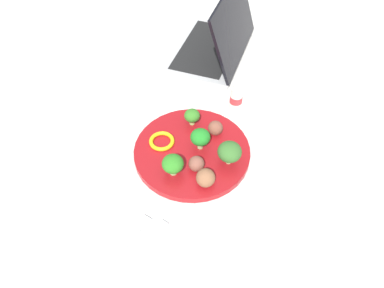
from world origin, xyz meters
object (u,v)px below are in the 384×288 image
(broccoli_floret_front_left, at_px, (192,116))
(fork, at_px, (132,236))
(plate, at_px, (192,152))
(meatball_far_rim, at_px, (196,164))
(meatball_front_left, at_px, (206,178))
(broccoli_floret_back_left, at_px, (173,164))
(meatball_front_right, at_px, (215,128))
(broccoli_floret_mid_right, at_px, (200,137))
(laptop, at_px, (215,43))
(pepper_ring_far_rim, at_px, (162,141))
(yogurt_bottle, at_px, (236,97))
(broccoli_floret_front_right, at_px, (230,152))
(knife, at_px, (145,246))
(napkin, at_px, (136,245))

(broccoli_floret_front_left, height_order, fork, broccoli_floret_front_left)
(plate, distance_m, meatball_far_rim, 0.06)
(broccoli_floret_front_left, distance_m, meatball_front_left, 0.19)
(broccoli_floret_back_left, distance_m, meatball_front_right, 0.16)
(plate, xyz_separation_m, broccoli_floret_mid_right, (0.02, -0.01, 0.04))
(broccoli_floret_mid_right, relative_size, laptop, 0.15)
(broccoli_floret_front_left, distance_m, laptop, 0.33)
(broccoli_floret_front_left, xyz_separation_m, meatball_front_left, (-0.14, -0.12, -0.01))
(broccoli_floret_front_left, relative_size, fork, 0.37)
(meatball_front_right, bearing_deg, broccoli_floret_back_left, 172.30)
(pepper_ring_far_rim, relative_size, yogurt_bottle, 0.78)
(broccoli_floret_front_right, xyz_separation_m, meatball_front_left, (-0.08, 0.02, -0.02))
(meatball_front_right, xyz_separation_m, knife, (-0.33, -0.03, -0.03))
(broccoli_floret_front_right, height_order, knife, broccoli_floret_front_right)
(broccoli_floret_front_right, height_order, fork, broccoli_floret_front_right)
(yogurt_bottle, bearing_deg, broccoli_floret_back_left, 177.02)
(broccoli_floret_front_left, bearing_deg, yogurt_bottle, -25.35)
(broccoli_floret_back_left, bearing_deg, napkin, -170.62)
(meatball_front_left, distance_m, laptop, 0.51)
(meatball_far_rim, relative_size, meatball_front_left, 0.86)
(fork, distance_m, yogurt_bottle, 0.45)
(knife, height_order, yogurt_bottle, yogurt_bottle)
(meatball_front_right, bearing_deg, broccoli_floret_mid_right, 172.19)
(plate, distance_m, broccoli_floret_front_right, 0.10)
(broccoli_floret_mid_right, height_order, knife, broccoli_floret_mid_right)
(broccoli_floret_back_left, distance_m, laptop, 0.49)
(broccoli_floret_front_left, xyz_separation_m, meatball_far_rim, (-0.12, -0.08, -0.01))
(broccoli_floret_back_left, relative_size, napkin, 0.31)
(meatball_front_left, bearing_deg, broccoli_floret_front_left, 40.57)
(meatball_front_right, relative_size, pepper_ring_far_rim, 0.59)
(meatball_front_left, bearing_deg, laptop, 26.89)
(meatball_front_right, bearing_deg, pepper_ring_far_rim, 134.84)
(pepper_ring_far_rim, bearing_deg, meatball_front_right, -45.16)
(broccoli_floret_back_left, relative_size, meatball_front_right, 1.44)
(broccoli_floret_front_left, relative_size, broccoli_floret_mid_right, 0.79)
(napkin, height_order, yogurt_bottle, yogurt_bottle)
(broccoli_floret_back_left, bearing_deg, plate, 0.02)
(broccoli_floret_mid_right, bearing_deg, meatball_front_right, -7.81)
(plate, distance_m, broccoli_floret_mid_right, 0.05)
(fork, relative_size, knife, 0.83)
(broccoli_floret_front_left, bearing_deg, meatball_front_left, -139.43)
(broccoli_floret_front_left, bearing_deg, broccoli_floret_mid_right, -134.86)
(meatball_front_right, height_order, knife, meatball_front_right)
(laptop, bearing_deg, napkin, -164.16)
(meatball_far_rim, xyz_separation_m, knife, (-0.21, -0.01, -0.03))
(knife, bearing_deg, pepper_ring_far_rim, 27.39)
(broccoli_floret_front_left, xyz_separation_m, pepper_ring_far_rim, (-0.09, 0.03, -0.02))
(meatball_front_right, bearing_deg, broccoli_floret_front_left, 91.31)
(yogurt_bottle, bearing_deg, laptop, 42.12)
(broccoli_floret_mid_right, xyz_separation_m, fork, (-0.27, 0.00, -0.04))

